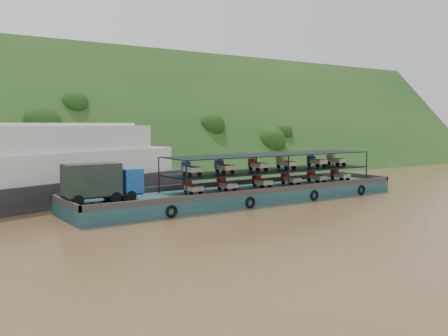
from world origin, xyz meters
TOP-DOWN VIEW (x-y plane):
  - ground at (0.00, 0.00)m, footprint 160.00×160.00m
  - hillside at (0.00, 36.00)m, footprint 140.00×39.60m
  - cargo_barge at (-1.97, 1.03)m, footprint 35.00×7.18m
  - passenger_ferry at (-19.27, 11.31)m, footprint 38.87×21.37m

SIDE VIEW (x-z plane):
  - ground at x=0.00m, z-range 0.00..0.00m
  - hillside at x=0.00m, z-range -19.80..19.80m
  - cargo_barge at x=-1.97m, z-range -1.17..3.37m
  - passenger_ferry at x=-19.27m, z-range -0.51..7.15m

